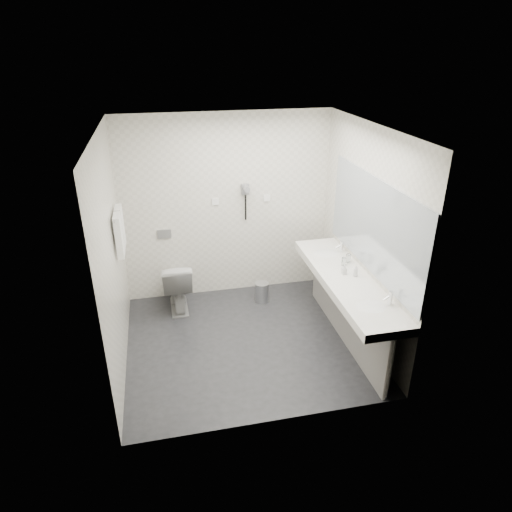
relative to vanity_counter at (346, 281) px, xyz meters
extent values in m
plane|color=#242529|center=(-1.12, 0.20, -0.80)|extent=(2.80, 2.80, 0.00)
plane|color=white|center=(-1.12, 0.20, 1.70)|extent=(2.80, 2.80, 0.00)
plane|color=silver|center=(-1.12, 1.50, 0.45)|extent=(2.80, 0.00, 2.80)
plane|color=silver|center=(-1.12, -1.10, 0.45)|extent=(2.80, 0.00, 2.80)
plane|color=silver|center=(-2.52, 0.20, 0.45)|extent=(0.00, 2.60, 2.60)
plane|color=silver|center=(0.27, 0.20, 0.45)|extent=(0.00, 2.60, 2.60)
cube|color=white|center=(0.00, 0.00, 0.00)|extent=(0.55, 2.20, 0.10)
cube|color=gray|center=(0.02, 0.00, -0.42)|extent=(0.03, 2.15, 0.75)
cylinder|color=silver|center=(0.05, -1.04, -0.42)|extent=(0.06, 0.06, 0.75)
cylinder|color=silver|center=(0.05, 1.04, -0.42)|extent=(0.06, 0.06, 0.75)
cube|color=#B2BCC6|center=(0.26, 0.00, 0.65)|extent=(0.02, 2.20, 1.05)
ellipsoid|color=white|center=(0.00, -0.65, 0.04)|extent=(0.40, 0.31, 0.05)
ellipsoid|color=white|center=(0.00, 0.65, 0.04)|extent=(0.40, 0.31, 0.05)
cylinder|color=silver|center=(0.19, -0.65, 0.12)|extent=(0.04, 0.04, 0.15)
cylinder|color=silver|center=(0.19, 0.65, 0.12)|extent=(0.04, 0.04, 0.15)
imported|color=white|center=(0.00, 0.08, 0.11)|extent=(0.05, 0.05, 0.11)
imported|color=white|center=(0.10, 0.00, 0.12)|extent=(0.06, 0.06, 0.14)
cylinder|color=silver|center=(0.08, 0.28, 0.10)|extent=(0.06, 0.06, 0.10)
cylinder|color=silver|center=(0.16, 0.35, 0.10)|extent=(0.07, 0.07, 0.11)
imported|color=white|center=(-1.87, 1.16, -0.45)|extent=(0.40, 0.69, 0.69)
cube|color=#B2B5BA|center=(-1.98, 1.49, 0.15)|extent=(0.18, 0.02, 0.12)
cylinder|color=#B2B5BA|center=(-0.73, 1.07, -0.67)|extent=(0.24, 0.24, 0.27)
cylinder|color=#B2B5BA|center=(-0.73, 1.07, -0.52)|extent=(0.19, 0.19, 0.02)
cylinder|color=silver|center=(-2.47, 0.75, 0.75)|extent=(0.02, 0.62, 0.02)
cube|color=white|center=(-2.46, 0.61, 0.53)|extent=(0.07, 0.24, 0.48)
cube|color=white|center=(-2.46, 0.89, 0.53)|extent=(0.07, 0.24, 0.48)
cube|color=gray|center=(-0.88, 1.47, 0.70)|extent=(0.10, 0.04, 0.14)
cylinder|color=gray|center=(-0.88, 1.40, 0.73)|extent=(0.08, 0.14, 0.08)
cylinder|color=black|center=(-0.88, 1.46, 0.45)|extent=(0.02, 0.02, 0.35)
cube|color=white|center=(-1.27, 1.49, 0.55)|extent=(0.09, 0.02, 0.09)
cube|color=white|center=(-0.57, 1.49, 0.55)|extent=(0.09, 0.02, 0.09)
camera|label=1|loc=(-1.98, -4.23, 2.47)|focal=31.90mm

